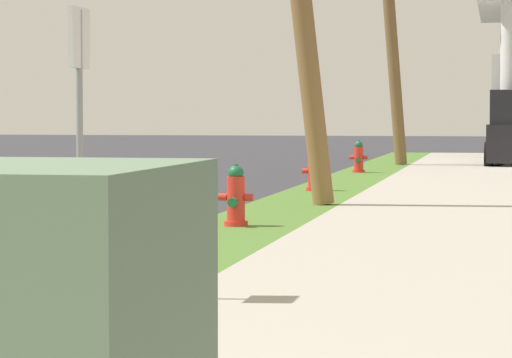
{
  "coord_description": "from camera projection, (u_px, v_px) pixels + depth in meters",
  "views": [
    {
      "loc": [
        3.71,
        -2.79,
        1.46
      ],
      "look_at": [
        0.78,
        11.68,
        0.67
      ],
      "focal_mm": 83.92,
      "sensor_mm": 36.0,
      "label": 1
    }
  ],
  "objects": [
    {
      "name": "street_sign_post",
      "position": [
        79.0,
        91.0,
        8.68
      ],
      "size": [
        0.05,
        0.36,
        2.12
      ],
      "color": "gray",
      "rests_on": "grass_verge"
    },
    {
      "name": "fire_hydrant_fourth",
      "position": [
        359.0,
        158.0,
        27.84
      ],
      "size": [
        0.42,
        0.37,
        0.74
      ],
      "color": "red",
      "rests_on": "grass_verge"
    },
    {
      "name": "fire_hydrant_third",
      "position": [
        314.0,
        172.0,
        21.11
      ],
      "size": [
        0.42,
        0.37,
        0.74
      ],
      "color": "red",
      "rests_on": "grass_verge"
    },
    {
      "name": "fire_hydrant_second",
      "position": [
        236.0,
        199.0,
        14.41
      ],
      "size": [
        0.42,
        0.38,
        0.74
      ],
      "color": "red",
      "rests_on": "grass_verge"
    }
  ]
}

